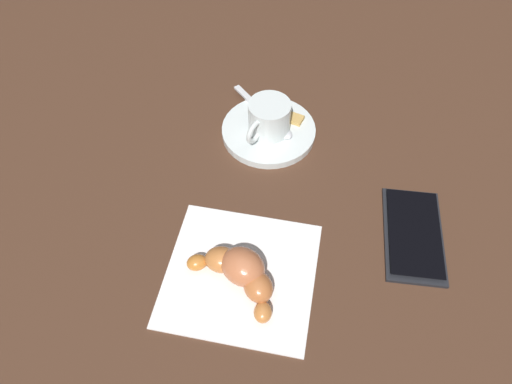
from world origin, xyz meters
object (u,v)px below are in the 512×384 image
(cell_phone, at_px, (414,234))
(croissant, at_px, (240,271))
(espresso_cup, at_px, (269,118))
(teaspoon, at_px, (271,120))
(saucer, at_px, (269,131))
(napkin, at_px, (240,274))
(sugar_packet, at_px, (281,114))

(cell_phone, bearing_deg, croissant, 130.37)
(espresso_cup, distance_m, croissant, 0.23)
(teaspoon, bearing_deg, croissant, -164.14)
(saucer, distance_m, napkin, 0.23)
(napkin, height_order, cell_phone, cell_phone)
(napkin, bearing_deg, saucer, 15.90)
(teaspoon, bearing_deg, saucer, -169.68)
(croissant, xyz_separation_m, cell_phone, (0.14, -0.17, -0.01))
(croissant, height_order, cell_phone, croissant)
(espresso_cup, xyz_separation_m, cell_phone, (-0.08, -0.23, -0.03))
(saucer, xyz_separation_m, cell_phone, (-0.08, -0.23, -0.00))
(sugar_packet, height_order, napkin, sugar_packet)
(napkin, relative_size, cell_phone, 1.15)
(teaspoon, xyz_separation_m, croissant, (-0.24, -0.07, 0.01))
(teaspoon, relative_size, napkin, 0.72)
(saucer, bearing_deg, sugar_packet, -9.97)
(cell_phone, bearing_deg, saucer, 70.26)
(sugar_packet, bearing_deg, teaspoon, 66.54)
(saucer, xyz_separation_m, napkin, (-0.22, -0.06, -0.00))
(teaspoon, xyz_separation_m, napkin, (-0.24, -0.07, -0.01))
(teaspoon, distance_m, cell_phone, 0.26)
(napkin, height_order, croissant, croissant)
(teaspoon, height_order, cell_phone, teaspoon)
(teaspoon, bearing_deg, sugar_packet, -24.39)
(espresso_cup, relative_size, teaspoon, 0.66)
(teaspoon, distance_m, sugar_packet, 0.02)
(sugar_packet, xyz_separation_m, cell_phone, (-0.12, -0.23, -0.01))
(saucer, xyz_separation_m, croissant, (-0.23, -0.07, 0.01))
(saucer, relative_size, croissant, 1.09)
(espresso_cup, height_order, napkin, espresso_cup)
(espresso_cup, bearing_deg, teaspoon, 11.50)
(teaspoon, xyz_separation_m, cell_phone, (-0.10, -0.24, -0.01))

